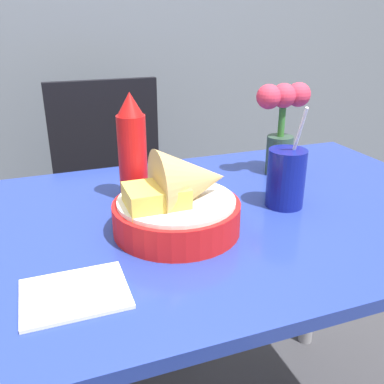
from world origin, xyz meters
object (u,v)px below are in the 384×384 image
food_basket (181,202)px  ketchup_bottle (132,149)px  flower_vase (282,121)px  drink_cup (286,180)px  chair_far_window (113,189)px

food_basket → ketchup_bottle: bearing=104.4°
food_basket → flower_vase: (0.34, 0.21, 0.08)m
drink_cup → flower_vase: size_ratio=0.95×
chair_far_window → flower_vase: size_ratio=4.01×
drink_cup → flower_vase: flower_vase is taller
drink_cup → flower_vase: (0.09, 0.18, 0.08)m
flower_vase → ketchup_bottle: bearing=-175.7°
food_basket → flower_vase: 0.41m
drink_cup → flower_vase: bearing=62.8°
food_basket → drink_cup: size_ratio=1.10×
food_basket → drink_cup: (0.25, 0.03, 0.00)m
flower_vase → drink_cup: bearing=-117.2°
flower_vase → food_basket: bearing=-148.1°
ketchup_bottle → drink_cup: ketchup_bottle is taller
chair_far_window → food_basket: size_ratio=3.83×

